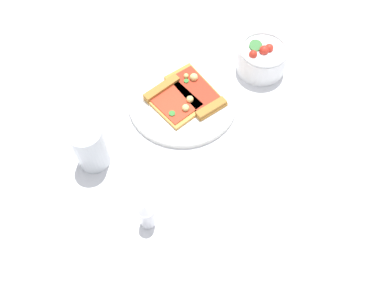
{
  "coord_description": "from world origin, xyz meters",
  "views": [
    {
      "loc": [
        0.07,
        0.56,
        0.81
      ],
      "look_at": [
        0.02,
        0.09,
        0.03
      ],
      "focal_mm": 38.99,
      "sensor_mm": 36.0,
      "label": 1
    }
  ],
  "objects_px": {
    "plate": "(183,100)",
    "pizza_slice_far": "(173,99)",
    "salad_bowl": "(262,58)",
    "pepper_shaker": "(147,215)",
    "soda_glass": "(90,147)",
    "pizza_slice_near": "(197,92)",
    "paper_napkin": "(268,231)"
  },
  "relations": [
    {
      "from": "salad_bowl",
      "to": "paper_napkin",
      "type": "bearing_deg",
      "value": 81.3
    },
    {
      "from": "salad_bowl",
      "to": "plate",
      "type": "bearing_deg",
      "value": 22.69
    },
    {
      "from": "soda_glass",
      "to": "paper_napkin",
      "type": "xyz_separation_m",
      "value": [
        -0.35,
        0.2,
        -0.05
      ]
    },
    {
      "from": "pizza_slice_near",
      "to": "soda_glass",
      "type": "relative_size",
      "value": 1.52
    },
    {
      "from": "pizza_slice_far",
      "to": "plate",
      "type": "bearing_deg",
      "value": -167.02
    },
    {
      "from": "plate",
      "to": "salad_bowl",
      "type": "distance_m",
      "value": 0.23
    },
    {
      "from": "plate",
      "to": "soda_glass",
      "type": "distance_m",
      "value": 0.26
    },
    {
      "from": "salad_bowl",
      "to": "pepper_shaker",
      "type": "bearing_deg",
      "value": 51.58
    },
    {
      "from": "paper_napkin",
      "to": "pepper_shaker",
      "type": "height_order",
      "value": "pepper_shaker"
    },
    {
      "from": "pizza_slice_near",
      "to": "pepper_shaker",
      "type": "distance_m",
      "value": 0.34
    },
    {
      "from": "salad_bowl",
      "to": "paper_napkin",
      "type": "relative_size",
      "value": 0.9
    },
    {
      "from": "plate",
      "to": "pizza_slice_near",
      "type": "xyz_separation_m",
      "value": [
        -0.03,
        -0.01,
        0.01
      ]
    },
    {
      "from": "plate",
      "to": "salad_bowl",
      "type": "xyz_separation_m",
      "value": [
        -0.21,
        -0.09,
        0.03
      ]
    },
    {
      "from": "pizza_slice_near",
      "to": "pepper_shaker",
      "type": "height_order",
      "value": "pepper_shaker"
    },
    {
      "from": "plate",
      "to": "soda_glass",
      "type": "relative_size",
      "value": 2.32
    },
    {
      "from": "pizza_slice_near",
      "to": "pizza_slice_far",
      "type": "distance_m",
      "value": 0.06
    },
    {
      "from": "pizza_slice_far",
      "to": "salad_bowl",
      "type": "distance_m",
      "value": 0.25
    },
    {
      "from": "pizza_slice_near",
      "to": "pizza_slice_far",
      "type": "bearing_deg",
      "value": 14.84
    },
    {
      "from": "plate",
      "to": "pizza_slice_far",
      "type": "xyz_separation_m",
      "value": [
        0.02,
        0.01,
        0.01
      ]
    },
    {
      "from": "salad_bowl",
      "to": "soda_glass",
      "type": "relative_size",
      "value": 1.06
    },
    {
      "from": "pizza_slice_near",
      "to": "salad_bowl",
      "type": "distance_m",
      "value": 0.19
    },
    {
      "from": "plate",
      "to": "paper_napkin",
      "type": "distance_m",
      "value": 0.37
    },
    {
      "from": "pepper_shaker",
      "to": "pizza_slice_near",
      "type": "bearing_deg",
      "value": -113.39
    },
    {
      "from": "pizza_slice_near",
      "to": "plate",
      "type": "bearing_deg",
      "value": 16.08
    },
    {
      "from": "plate",
      "to": "pizza_slice_far",
      "type": "relative_size",
      "value": 1.71
    },
    {
      "from": "pizza_slice_near",
      "to": "salad_bowl",
      "type": "bearing_deg",
      "value": -156.03
    },
    {
      "from": "soda_glass",
      "to": "pepper_shaker",
      "type": "xyz_separation_m",
      "value": [
        -0.11,
        0.16,
        -0.02
      ]
    },
    {
      "from": "plate",
      "to": "pizza_slice_far",
      "type": "height_order",
      "value": "pizza_slice_far"
    },
    {
      "from": "paper_napkin",
      "to": "pepper_shaker",
      "type": "xyz_separation_m",
      "value": [
        0.24,
        -0.05,
        0.04
      ]
    },
    {
      "from": "pizza_slice_far",
      "to": "soda_glass",
      "type": "relative_size",
      "value": 1.36
    },
    {
      "from": "plate",
      "to": "salad_bowl",
      "type": "relative_size",
      "value": 2.18
    },
    {
      "from": "plate",
      "to": "paper_napkin",
      "type": "height_order",
      "value": "plate"
    }
  ]
}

